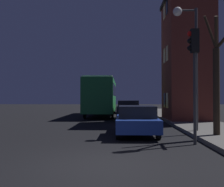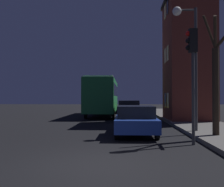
{
  "view_description": "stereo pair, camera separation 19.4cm",
  "coord_description": "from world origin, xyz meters",
  "px_view_note": "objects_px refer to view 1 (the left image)",
  "views": [
    {
      "loc": [
        0.58,
        -6.56,
        1.77
      ],
      "look_at": [
        0.01,
        8.58,
        2.03
      ],
      "focal_mm": 40.0,
      "sensor_mm": 36.0,
      "label": 1
    },
    {
      "loc": [
        0.77,
        -6.55,
        1.77
      ],
      "look_at": [
        0.01,
        8.58,
        2.03
      ],
      "focal_mm": 40.0,
      "sensor_mm": 36.0,
      "label": 2
    }
  ],
  "objects_px": {
    "streetlamp": "(188,44)",
    "car_far_lane": "(127,107)",
    "traffic_light": "(194,62)",
    "bare_tree": "(217,82)",
    "car_mid_lane": "(128,109)",
    "bus": "(102,94)",
    "car_near_lane": "(136,120)"
  },
  "relations": [
    {
      "from": "car_far_lane",
      "to": "bus",
      "type": "bearing_deg",
      "value": -119.98
    },
    {
      "from": "traffic_light",
      "to": "bus",
      "type": "xyz_separation_m",
      "value": [
        -4.68,
        14.85,
        -1.03
      ]
    },
    {
      "from": "bus",
      "to": "car_mid_lane",
      "type": "relative_size",
      "value": 2.24
    },
    {
      "from": "bare_tree",
      "to": "bus",
      "type": "xyz_separation_m",
      "value": [
        -6.02,
        13.53,
        -0.34
      ]
    },
    {
      "from": "car_near_lane",
      "to": "bus",
      "type": "bearing_deg",
      "value": 101.91
    },
    {
      "from": "bus",
      "to": "car_mid_lane",
      "type": "bearing_deg",
      "value": -58.46
    },
    {
      "from": "streetlamp",
      "to": "bus",
      "type": "relative_size",
      "value": 0.6
    },
    {
      "from": "bus",
      "to": "car_near_lane",
      "type": "bearing_deg",
      "value": -78.09
    },
    {
      "from": "bare_tree",
      "to": "car_near_lane",
      "type": "relative_size",
      "value": 1.25
    },
    {
      "from": "bare_tree",
      "to": "car_mid_lane",
      "type": "relative_size",
      "value": 1.12
    },
    {
      "from": "bus",
      "to": "car_near_lane",
      "type": "distance_m",
      "value": 12.87
    },
    {
      "from": "traffic_light",
      "to": "bare_tree",
      "type": "xyz_separation_m",
      "value": [
        1.35,
        1.32,
        -0.69
      ]
    },
    {
      "from": "streetlamp",
      "to": "traffic_light",
      "type": "height_order",
      "value": "streetlamp"
    },
    {
      "from": "bus",
      "to": "car_near_lane",
      "type": "height_order",
      "value": "bus"
    },
    {
      "from": "traffic_light",
      "to": "car_mid_lane",
      "type": "height_order",
      "value": "traffic_light"
    },
    {
      "from": "bus",
      "to": "car_near_lane",
      "type": "xyz_separation_m",
      "value": [
        2.64,
        -12.52,
        -1.39
      ]
    },
    {
      "from": "streetlamp",
      "to": "traffic_light",
      "type": "relative_size",
      "value": 1.38
    },
    {
      "from": "bare_tree",
      "to": "traffic_light",
      "type": "bearing_deg",
      "value": -135.58
    },
    {
      "from": "streetlamp",
      "to": "bus",
      "type": "bearing_deg",
      "value": 113.21
    },
    {
      "from": "bus",
      "to": "car_far_lane",
      "type": "relative_size",
      "value": 2.55
    },
    {
      "from": "streetlamp",
      "to": "car_near_lane",
      "type": "xyz_separation_m",
      "value": [
        -2.56,
        -0.39,
        -3.7
      ]
    },
    {
      "from": "traffic_light",
      "to": "car_near_lane",
      "type": "relative_size",
      "value": 1.08
    },
    {
      "from": "bare_tree",
      "to": "car_near_lane",
      "type": "height_order",
      "value": "bare_tree"
    },
    {
      "from": "car_near_lane",
      "to": "traffic_light",
      "type": "bearing_deg",
      "value": -48.86
    },
    {
      "from": "streetlamp",
      "to": "bus",
      "type": "distance_m",
      "value": 13.4
    },
    {
      "from": "bare_tree",
      "to": "car_mid_lane",
      "type": "height_order",
      "value": "bare_tree"
    },
    {
      "from": "bus",
      "to": "car_far_lane",
      "type": "distance_m",
      "value": 5.39
    },
    {
      "from": "bare_tree",
      "to": "car_far_lane",
      "type": "height_order",
      "value": "bare_tree"
    },
    {
      "from": "streetlamp",
      "to": "car_far_lane",
      "type": "distance_m",
      "value": 17.24
    },
    {
      "from": "streetlamp",
      "to": "traffic_light",
      "type": "bearing_deg",
      "value": -100.86
    },
    {
      "from": "streetlamp",
      "to": "traffic_light",
      "type": "distance_m",
      "value": 3.05
    },
    {
      "from": "traffic_light",
      "to": "car_mid_lane",
      "type": "xyz_separation_m",
      "value": [
        -2.21,
        10.83,
        -2.32
      ]
    }
  ]
}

